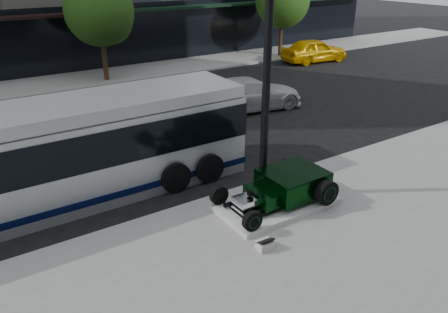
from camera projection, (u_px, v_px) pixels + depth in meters
ground at (206, 166)px, 15.08m from camera, size 120.00×120.00×0.00m
sidewalk_far at (85, 79)px, 25.75m from camera, size 70.00×4.00×0.12m
street_trees at (102, 14)px, 24.08m from camera, size 29.80×3.80×5.70m
display_plinth at (277, 203)px, 12.40m from camera, size 3.40×1.80×0.15m
hot_rod at (287, 185)px, 12.36m from camera, size 3.22×2.00×0.81m
info_plaque at (265, 244)px, 10.54m from camera, size 0.41×0.32×0.31m
lamppost at (266, 83)px, 11.65m from camera, size 0.40×0.40×7.32m
transit_bus at (44, 157)px, 12.16m from camera, size 12.12×2.88×2.92m
white_sedan at (250, 94)px, 20.51m from camera, size 5.41×2.76×1.50m
yellow_taxi at (314, 50)px, 30.03m from camera, size 4.85×2.36×1.59m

